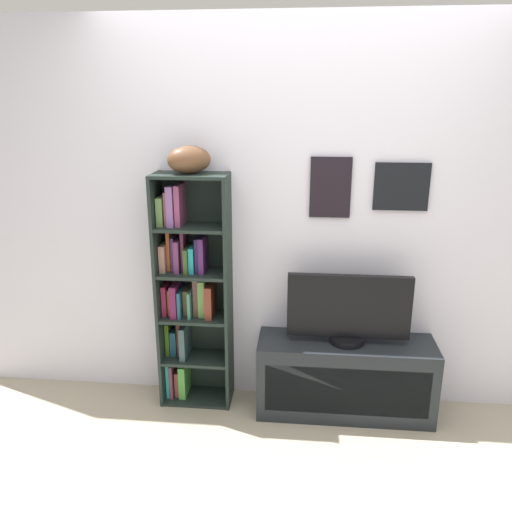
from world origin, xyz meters
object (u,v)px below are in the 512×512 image
at_px(bookshelf, 189,292).
at_px(tv_stand, 345,377).
at_px(football, 189,160).
at_px(television, 349,310).

distance_m(bookshelf, tv_stand, 1.15).
height_order(bookshelf, football, football).
height_order(football, television, football).
bearing_deg(football, bookshelf, 145.29).
xyz_separation_m(bookshelf, television, (1.02, -0.08, -0.05)).
relative_size(football, television, 0.35).
bearing_deg(tv_stand, television, 90.00).
bearing_deg(bookshelf, football, -34.71).
xyz_separation_m(bookshelf, tv_stand, (1.02, -0.08, -0.52)).
height_order(tv_stand, television, television).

